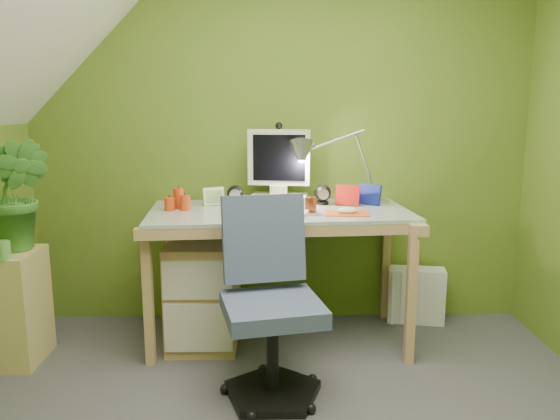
{
  "coord_description": "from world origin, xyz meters",
  "views": [
    {
      "loc": [
        -0.04,
        -1.93,
        1.41
      ],
      "look_at": [
        0.0,
        1.0,
        0.85
      ],
      "focal_mm": 35.0,
      "sensor_mm": 36.0,
      "label": 1
    }
  ],
  "objects_px": {
    "monitor": "(279,160)",
    "potted_plant": "(18,195)",
    "radiator": "(416,295)",
    "side_ledge": "(19,307)",
    "desk_lamp": "(352,151)",
    "task_chair": "(272,306)",
    "desk": "(279,275)"
  },
  "relations": [
    {
      "from": "desk_lamp",
      "to": "side_ledge",
      "type": "bearing_deg",
      "value": -179.49
    },
    {
      "from": "task_chair",
      "to": "radiator",
      "type": "relative_size",
      "value": 2.58
    },
    {
      "from": "desk_lamp",
      "to": "radiator",
      "type": "height_order",
      "value": "desk_lamp"
    },
    {
      "from": "potted_plant",
      "to": "radiator",
      "type": "xyz_separation_m",
      "value": [
        2.33,
        0.48,
        -0.75
      ]
    },
    {
      "from": "desk_lamp",
      "to": "side_ledge",
      "type": "distance_m",
      "value": 2.12
    },
    {
      "from": "side_ledge",
      "to": "radiator",
      "type": "xyz_separation_m",
      "value": [
        2.35,
        0.53,
        -0.13
      ]
    },
    {
      "from": "radiator",
      "to": "monitor",
      "type": "bearing_deg",
      "value": -165.85
    },
    {
      "from": "radiator",
      "to": "desk",
      "type": "bearing_deg",
      "value": -154.86
    },
    {
      "from": "desk",
      "to": "task_chair",
      "type": "xyz_separation_m",
      "value": [
        -0.04,
        -0.68,
        0.06
      ]
    },
    {
      "from": "desk",
      "to": "radiator",
      "type": "bearing_deg",
      "value": 10.97
    },
    {
      "from": "desk_lamp",
      "to": "task_chair",
      "type": "relative_size",
      "value": 0.7
    },
    {
      "from": "desk_lamp",
      "to": "side_ledge",
      "type": "height_order",
      "value": "desk_lamp"
    },
    {
      "from": "desk",
      "to": "radiator",
      "type": "distance_m",
      "value": 0.97
    },
    {
      "from": "potted_plant",
      "to": "desk_lamp",
      "type": "bearing_deg",
      "value": 12.24
    },
    {
      "from": "radiator",
      "to": "side_ledge",
      "type": "bearing_deg",
      "value": -157.93
    },
    {
      "from": "monitor",
      "to": "potted_plant",
      "type": "height_order",
      "value": "monitor"
    },
    {
      "from": "side_ledge",
      "to": "task_chair",
      "type": "relative_size",
      "value": 0.67
    },
    {
      "from": "side_ledge",
      "to": "radiator",
      "type": "relative_size",
      "value": 1.73
    },
    {
      "from": "monitor",
      "to": "desk_lamp",
      "type": "xyz_separation_m",
      "value": [
        0.45,
        0.0,
        0.05
      ]
    },
    {
      "from": "monitor",
      "to": "potted_plant",
      "type": "bearing_deg",
      "value": -156.19
    },
    {
      "from": "side_ledge",
      "to": "potted_plant",
      "type": "height_order",
      "value": "potted_plant"
    },
    {
      "from": "desk_lamp",
      "to": "potted_plant",
      "type": "bearing_deg",
      "value": 179.25
    },
    {
      "from": "desk_lamp",
      "to": "potted_plant",
      "type": "relative_size",
      "value": 1.08
    },
    {
      "from": "monitor",
      "to": "task_chair",
      "type": "xyz_separation_m",
      "value": [
        -0.04,
        -0.86,
        -0.62
      ]
    },
    {
      "from": "potted_plant",
      "to": "task_chair",
      "type": "height_order",
      "value": "potted_plant"
    },
    {
      "from": "side_ledge",
      "to": "task_chair",
      "type": "height_order",
      "value": "task_chair"
    },
    {
      "from": "potted_plant",
      "to": "radiator",
      "type": "bearing_deg",
      "value": 11.72
    },
    {
      "from": "monitor",
      "to": "radiator",
      "type": "height_order",
      "value": "monitor"
    },
    {
      "from": "desk",
      "to": "task_chair",
      "type": "bearing_deg",
      "value": -98.33
    },
    {
      "from": "monitor",
      "to": "potted_plant",
      "type": "relative_size",
      "value": 0.9
    },
    {
      "from": "monitor",
      "to": "side_ledge",
      "type": "height_order",
      "value": "monitor"
    },
    {
      "from": "potted_plant",
      "to": "desk",
      "type": "bearing_deg",
      "value": 9.04
    }
  ]
}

